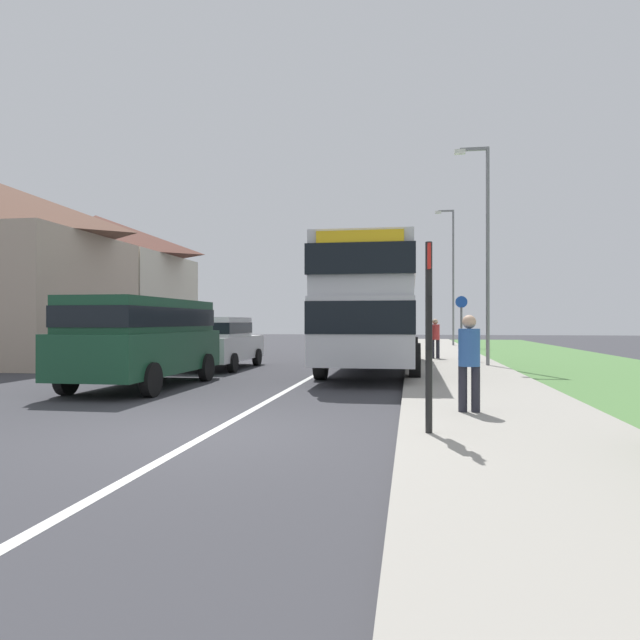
% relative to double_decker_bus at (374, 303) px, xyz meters
% --- Properties ---
extents(ground_plane, '(120.00, 120.00, 0.00)m').
position_rel_double_decker_bus_xyz_m(ground_plane, '(-1.62, -10.36, -2.14)').
color(ground_plane, '#38383D').
extents(lane_marking_centre, '(0.14, 60.00, 0.01)m').
position_rel_double_decker_bus_xyz_m(lane_marking_centre, '(-1.62, -2.36, -2.14)').
color(lane_marking_centre, silver).
rests_on(lane_marking_centre, ground_plane).
extents(pavement_near_side, '(3.20, 68.00, 0.12)m').
position_rel_double_decker_bus_xyz_m(pavement_near_side, '(2.58, -4.36, -2.08)').
color(pavement_near_side, '#9E998E').
rests_on(pavement_near_side, ground_plane).
extents(double_decker_bus, '(2.80, 10.18, 3.70)m').
position_rel_double_decker_bus_xyz_m(double_decker_bus, '(0.00, 0.00, 0.00)').
color(double_decker_bus, '#BCBCC1').
rests_on(double_decker_bus, ground_plane).
extents(parked_van_dark_green, '(2.11, 5.13, 2.09)m').
position_rel_double_decker_bus_xyz_m(parked_van_dark_green, '(-5.11, -5.27, -0.89)').
color(parked_van_dark_green, '#19472D').
rests_on(parked_van_dark_green, ground_plane).
extents(parked_car_white, '(1.99, 4.47, 1.70)m').
position_rel_double_decker_bus_xyz_m(parked_car_white, '(-5.14, 0.11, -1.21)').
color(parked_car_white, silver).
rests_on(parked_car_white, ground_plane).
extents(pedestrian_at_stop, '(0.34, 0.34, 1.67)m').
position_rel_double_decker_bus_xyz_m(pedestrian_at_stop, '(2.07, -8.54, -1.17)').
color(pedestrian_at_stop, '#23232D').
rests_on(pedestrian_at_stop, ground_plane).
extents(pedestrian_walking_away, '(0.34, 0.34, 1.67)m').
position_rel_double_decker_bus_xyz_m(pedestrian_walking_away, '(2.09, 4.68, -1.17)').
color(pedestrian_walking_away, '#23232D').
rests_on(pedestrian_walking_away, ground_plane).
extents(bus_stop_sign, '(0.09, 0.52, 2.60)m').
position_rel_double_decker_bus_xyz_m(bus_stop_sign, '(1.38, -10.34, -0.60)').
color(bus_stop_sign, black).
rests_on(bus_stop_sign, ground_plane).
extents(cycle_route_sign, '(0.44, 0.08, 2.52)m').
position_rel_double_decker_bus_xyz_m(cycle_route_sign, '(3.02, 3.93, -0.71)').
color(cycle_route_sign, slate).
rests_on(cycle_route_sign, ground_plane).
extents(street_lamp_mid, '(1.14, 0.20, 7.34)m').
position_rel_double_decker_bus_xyz_m(street_lamp_mid, '(3.55, 1.48, 2.08)').
color(street_lamp_mid, slate).
rests_on(street_lamp_mid, ground_plane).
extents(street_lamp_far, '(1.14, 0.20, 8.34)m').
position_rel_double_decker_bus_xyz_m(street_lamp_far, '(3.58, 17.24, 2.59)').
color(street_lamp_far, slate).
rests_on(street_lamp_far, ground_plane).
extents(house_terrace_far_side, '(7.86, 13.01, 6.70)m').
position_rel_double_decker_bus_xyz_m(house_terrace_far_side, '(-13.91, 4.07, 1.21)').
color(house_terrace_far_side, tan).
rests_on(house_terrace_far_side, ground_plane).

